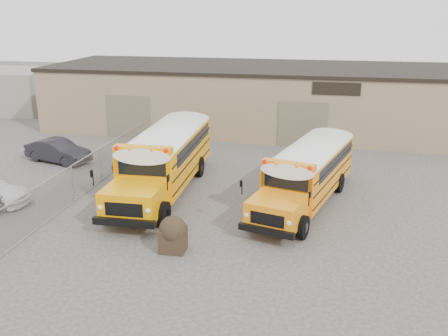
% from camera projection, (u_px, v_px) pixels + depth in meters
% --- Properties ---
extents(ground, '(120.00, 120.00, 0.00)m').
position_uv_depth(ground, '(178.00, 241.00, 19.71)').
color(ground, '#3F3C39').
rests_on(ground, ground).
extents(warehouse, '(30.20, 10.20, 4.67)m').
position_uv_depth(warehouse, '(253.00, 96.00, 37.61)').
color(warehouse, '#907659').
rests_on(warehouse, ground).
extents(chainlink_fence, '(0.07, 18.07, 1.81)m').
position_uv_depth(chainlink_fence, '(73.00, 184.00, 23.38)').
color(chainlink_fence, '#979A9F').
rests_on(chainlink_fence, ground).
extents(distant_building_left, '(8.00, 6.00, 3.60)m').
position_uv_depth(distant_building_left, '(9.00, 90.00, 43.87)').
color(distant_building_left, gray).
rests_on(distant_building_left, ground).
extents(school_bus_left, '(3.28, 10.74, 3.12)m').
position_uv_depth(school_bus_left, '(195.00, 126.00, 30.87)').
color(school_bus_left, '#FE9E00').
rests_on(school_bus_left, ground).
extents(school_bus_right, '(4.61, 9.70, 2.76)m').
position_uv_depth(school_bus_right, '(338.00, 141.00, 28.09)').
color(school_bus_right, orange).
rests_on(school_bus_right, ground).
extents(tarp_bundle, '(1.03, 1.03, 1.41)m').
position_uv_depth(tarp_bundle, '(173.00, 233.00, 18.69)').
color(tarp_bundle, black).
rests_on(tarp_bundle, ground).
extents(car_dark, '(4.33, 2.45, 1.35)m').
position_uv_depth(car_dark, '(58.00, 151.00, 29.55)').
color(car_dark, black).
rests_on(car_dark, ground).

